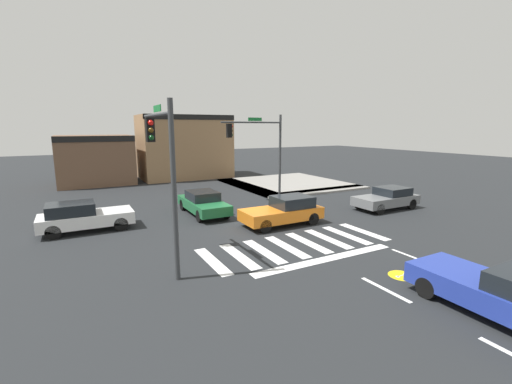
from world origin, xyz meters
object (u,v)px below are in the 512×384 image
Objects in this scene: traffic_signal_southwest at (162,157)px; car_green at (203,203)px; car_orange at (284,211)px; car_gray at (387,198)px; car_white at (83,216)px; traffic_signal_northeast at (260,142)px; car_blue at (510,294)px.

traffic_signal_southwest is 8.72m from car_green.
car_orange reaches higher than car_gray.
car_white is 0.94× the size of car_green.
car_blue is (-1.97, -17.75, -3.43)m from traffic_signal_northeast.
traffic_signal_northeast is at bearing -50.55° from car_gray.
car_gray is (5.70, -6.92, -3.48)m from traffic_signal_northeast.
car_blue is at bearing 12.49° from car_green.
car_white is at bearing -12.83° from car_gray.
car_gray is 0.92× the size of car_green.
car_white is (-2.68, 6.55, -3.44)m from traffic_signal_southwest.
traffic_signal_southwest reaches higher than car_gray.
traffic_signal_northeast is 1.30× the size of car_blue.
car_orange is at bearing -1.06° from car_gray.
traffic_signal_southwest is at bearing -67.75° from car_white.
car_gray is at bearing 178.94° from car_orange.
car_white is (-9.77, 3.88, 0.01)m from car_orange.
car_white is (-17.69, 4.03, 0.06)m from car_gray.
traffic_signal_northeast reaches higher than car_orange.
car_gray is (7.67, 10.83, -0.05)m from car_blue.
traffic_signal_southwest is 1.40× the size of car_orange.
car_gray is at bearing -12.83° from car_white.
car_blue is 1.00× the size of car_green.
car_green is (-5.35, -2.51, -3.47)m from traffic_signal_northeast.
car_orange is 0.99× the size of car_white.
car_blue is at bearing -138.53° from traffic_signal_southwest.
traffic_signal_northeast is 18.19m from car_blue.
car_green is (3.96, 6.94, -3.50)m from traffic_signal_southwest.
car_white is at bearing 13.58° from traffic_signal_northeast.
car_gray is 0.97× the size of car_white.
car_gray is (15.01, 2.52, -3.50)m from traffic_signal_southwest.
traffic_signal_southwest is at bearing 9.54° from car_gray.
traffic_signal_southwest is (-9.31, -9.45, 0.03)m from traffic_signal_northeast.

